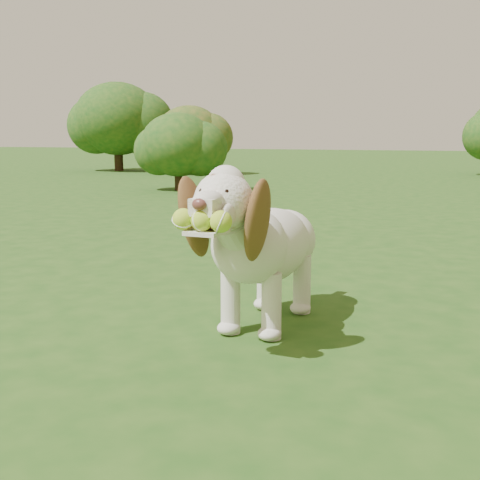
% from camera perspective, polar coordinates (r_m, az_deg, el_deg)
% --- Properties ---
extents(ground, '(80.00, 80.00, 0.00)m').
position_cam_1_polar(ground, '(3.53, -1.48, -6.18)').
color(ground, '#1F4914').
rests_on(ground, ground).
extents(dog, '(0.45, 1.30, 0.85)m').
position_cam_1_polar(dog, '(3.02, 2.01, -0.10)').
color(dog, silver).
rests_on(dog, ground).
extents(shrub_a, '(1.35, 1.35, 1.39)m').
position_cam_1_polar(shrub_a, '(11.00, -5.91, 8.98)').
color(shrub_a, '#382314').
rests_on(shrub_a, ground).
extents(shrub_e, '(1.68, 1.68, 1.74)m').
position_cam_1_polar(shrub_e, '(15.58, -4.83, 9.98)').
color(shrub_e, '#382314').
rests_on(shrub_e, ground).
extents(shrub_g, '(2.37, 2.37, 2.46)m').
position_cam_1_polar(shrub_g, '(17.45, -11.55, 11.18)').
color(shrub_g, '#382314').
rests_on(shrub_g, ground).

